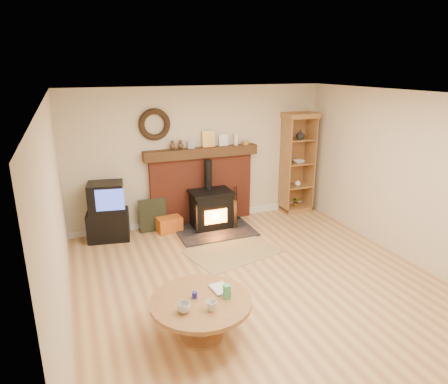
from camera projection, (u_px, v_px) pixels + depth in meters
name	position (u px, v px, depth m)	size (l,w,h in m)	color
ground	(263.00, 287.00, 5.55)	(5.50, 5.50, 0.00)	#AA7546
room_shell	(262.00, 166.00, 5.11)	(5.02, 5.52, 2.61)	beige
chimney_breast	(202.00, 182.00, 7.67)	(2.20, 0.22, 1.78)	maroon
wood_stove	(212.00, 210.00, 7.48)	(1.40, 1.00, 1.28)	black
area_rug	(233.00, 252.00, 6.60)	(1.42, 0.97, 0.01)	brown
tv_unit	(107.00, 213.00, 6.96)	(0.78, 0.60, 1.03)	black
curio_cabinet	(297.00, 163.00, 8.21)	(0.66, 0.48, 2.06)	brown
firelog_box	(169.00, 224.00, 7.38)	(0.44, 0.28, 0.28)	orange
leaning_painting	(153.00, 215.00, 7.37)	(0.51, 0.03, 0.61)	black
fire_tools	(236.00, 215.00, 7.96)	(0.16, 0.16, 0.70)	black
coffee_table	(201.00, 307.00, 4.42)	(1.13, 1.13, 0.64)	brown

